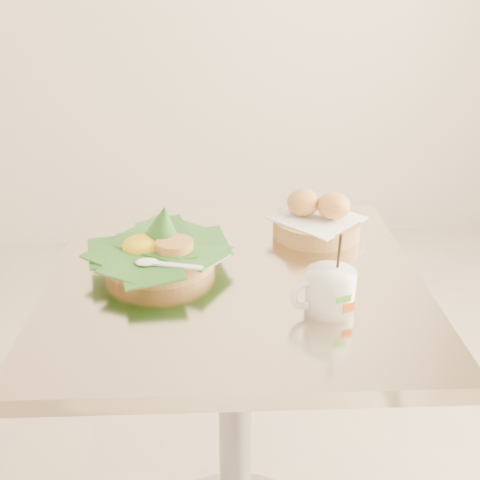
{
  "coord_description": "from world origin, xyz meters",
  "views": [
    {
      "loc": [
        0.07,
        -1.05,
        1.28
      ],
      "look_at": [
        0.18,
        -0.04,
        0.82
      ],
      "focal_mm": 45.0,
      "sensor_mm": 36.0,
      "label": 1
    }
  ],
  "objects": [
    {
      "name": "coffee_mug",
      "position": [
        0.31,
        -0.19,
        0.79
      ],
      "size": [
        0.12,
        0.09,
        0.15
      ],
      "rotation": [
        0.0,
        0.0,
        0.27
      ],
      "color": "white",
      "rests_on": "cafe_table"
    },
    {
      "name": "cafe_table",
      "position": [
        0.17,
        -0.05,
        0.53
      ],
      "size": [
        0.74,
        0.74,
        0.75
      ],
      "rotation": [
        0.0,
        0.0,
        -0.06
      ],
      "color": "gray",
      "rests_on": "floor"
    },
    {
      "name": "bread_basket",
      "position": [
        0.36,
        0.12,
        0.78
      ],
      "size": [
        0.23,
        0.23,
        0.1
      ],
      "rotation": [
        0.0,
        0.0,
        -0.05
      ],
      "color": "tan",
      "rests_on": "cafe_table"
    },
    {
      "name": "rice_basket",
      "position": [
        0.03,
        0.01,
        0.79
      ],
      "size": [
        0.27,
        0.27,
        0.14
      ],
      "rotation": [
        0.0,
        0.0,
        -0.03
      ],
      "color": "tan",
      "rests_on": "cafe_table"
    }
  ]
}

